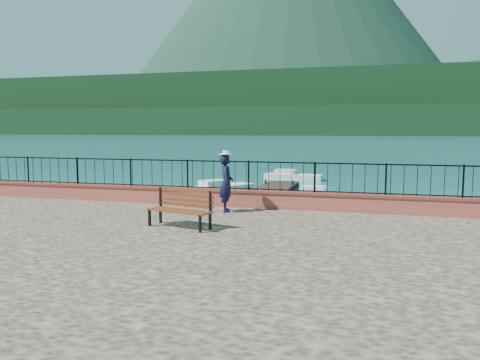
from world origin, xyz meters
The scene contains 14 objects.
ground centered at (0.00, 0.00, 0.00)m, with size 2000.00×2000.00×0.00m, color #19596B.
parapet centered at (0.00, 3.70, 1.49)m, with size 28.00×0.46×0.58m, color #AC583E.
railing centered at (0.00, 3.70, 2.25)m, with size 27.00×0.05×0.95m, color black.
dock centered at (-2.00, 12.00, 0.15)m, with size 2.00×16.00×0.30m, color #2D231C.
far_forest centered at (0.00, 300.00, 9.00)m, with size 900.00×60.00×18.00m, color black.
foothills centered at (0.00, 360.00, 22.00)m, with size 900.00×120.00×44.00m, color black.
volcano centered at (-120.00, 700.00, 190.00)m, with size 560.00×560.00×380.00m, color #142D23.
park_bench centered at (-1.23, 0.01, 1.50)m, with size 1.91×1.03×1.01m.
person centered at (-0.76, 2.66, 2.11)m, with size 0.67×0.44×1.83m, color black.
hat centered at (-0.76, 2.66, 3.09)m, with size 0.44×0.44×0.12m, color white.
boat_0 centered at (-6.78, 9.96, 0.40)m, with size 3.86×1.30×0.80m, color silver.
boat_1 centered at (1.25, 13.62, 0.40)m, with size 3.67×1.30×0.80m, color silver.
boat_3 centered at (-5.09, 15.53, 0.40)m, with size 4.24×1.30×0.80m, color silver.
boat_4 centered at (-1.99, 23.67, 0.40)m, with size 4.34×1.30×0.80m, color silver.
Camera 1 is at (3.63, -11.39, 3.81)m, focal length 35.00 mm.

